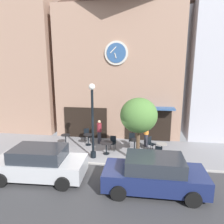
# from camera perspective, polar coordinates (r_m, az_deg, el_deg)

# --- Properties ---
(ground_plane) EXTENTS (27.64, 10.52, 0.13)m
(ground_plane) POSITION_cam_1_polar(r_m,az_deg,el_deg) (10.83, -3.56, -16.60)
(ground_plane) COLOR gray
(clock_building) EXTENTS (9.25, 3.92, 11.45)m
(clock_building) POSITION_cam_1_polar(r_m,az_deg,el_deg) (15.94, 1.81, 14.72)
(clock_building) COLOR #9E7A66
(clock_building) RESTS_ON ground_plane
(neighbor_building_left) EXTENTS (6.07, 3.72, 11.43)m
(neighbor_building_left) POSITION_cam_1_polar(r_m,az_deg,el_deg) (19.14, -23.63, 12.77)
(neighbor_building_left) COLOR #9E7A66
(neighbor_building_left) RESTS_ON ground_plane
(street_lamp) EXTENTS (0.36, 0.36, 4.35)m
(street_lamp) POSITION_cam_1_polar(r_m,az_deg,el_deg) (11.74, -5.41, -2.58)
(street_lamp) COLOR black
(street_lamp) RESTS_ON ground_plane
(street_tree) EXTENTS (1.99, 1.79, 3.65)m
(street_tree) POSITION_cam_1_polar(r_m,az_deg,el_deg) (11.01, 7.43, -1.03)
(street_tree) COLOR brown
(street_tree) RESTS_ON ground_plane
(cafe_table_center_right) EXTENTS (0.62, 0.62, 0.73)m
(cafe_table_center_right) POSITION_cam_1_polar(r_m,az_deg,el_deg) (14.47, -12.74, -7.11)
(cafe_table_center_right) COLOR black
(cafe_table_center_right) RESTS_ON ground_plane
(cafe_table_rightmost) EXTENTS (0.63, 0.63, 0.76)m
(cafe_table_rightmost) POSITION_cam_1_polar(r_m,az_deg,el_deg) (14.19, -6.64, -7.18)
(cafe_table_rightmost) COLOR black
(cafe_table_rightmost) RESTS_ON ground_plane
(cafe_table_center_left) EXTENTS (0.79, 0.79, 0.74)m
(cafe_table_center_left) POSITION_cam_1_polar(r_m,az_deg,el_deg) (12.70, -1.59, -9.25)
(cafe_table_center_left) COLOR black
(cafe_table_center_left) RESTS_ON ground_plane
(cafe_table_near_door) EXTENTS (0.67, 0.67, 0.76)m
(cafe_table_near_door) POSITION_cam_1_polar(r_m,az_deg,el_deg) (13.21, 6.27, -8.57)
(cafe_table_near_door) COLOR black
(cafe_table_near_door) RESTS_ON ground_plane
(cafe_table_leftmost) EXTENTS (0.66, 0.66, 0.74)m
(cafe_table_leftmost) POSITION_cam_1_polar(r_m,az_deg,el_deg) (12.89, 13.59, -9.49)
(cafe_table_leftmost) COLOR black
(cafe_table_leftmost) RESTS_ON ground_plane
(cafe_chair_facing_wall) EXTENTS (0.52, 0.52, 0.90)m
(cafe_chair_facing_wall) POSITION_cam_1_polar(r_m,az_deg,el_deg) (12.10, 13.01, -10.80)
(cafe_chair_facing_wall) COLOR black
(cafe_chair_facing_wall) RESTS_ON ground_plane
(cafe_chair_near_lamp) EXTENTS (0.42, 0.42, 0.90)m
(cafe_chair_near_lamp) POSITION_cam_1_polar(r_m,az_deg,el_deg) (13.94, 5.54, -7.41)
(cafe_chair_near_lamp) COLOR black
(cafe_chair_near_lamp) RESTS_ON ground_plane
(cafe_chair_corner) EXTENTS (0.56, 0.56, 0.90)m
(cafe_chair_corner) POSITION_cam_1_polar(r_m,az_deg,el_deg) (14.99, -7.00, -6.02)
(cafe_chair_corner) COLOR black
(cafe_chair_corner) RESTS_ON ground_plane
(cafe_chair_mid_row) EXTENTS (0.46, 0.46, 0.90)m
(cafe_chair_mid_row) POSITION_cam_1_polar(r_m,az_deg,el_deg) (13.33, 0.21, -8.27)
(cafe_chair_mid_row) COLOR black
(cafe_chair_mid_row) RESTS_ON ground_plane
(cafe_chair_near_tree) EXTENTS (0.56, 0.56, 0.90)m
(cafe_chair_near_tree) POSITION_cam_1_polar(r_m,az_deg,el_deg) (13.41, 10.69, -8.37)
(cafe_chair_near_tree) COLOR black
(cafe_chair_near_tree) RESTS_ON ground_plane
(pedestrian_orange) EXTENTS (0.37, 0.37, 1.67)m
(pedestrian_orange) POSITION_cam_1_polar(r_m,az_deg,el_deg) (13.95, 9.46, -6.05)
(pedestrian_orange) COLOR #2D2D38
(pedestrian_orange) RESTS_ON ground_plane
(pedestrian_maroon) EXTENTS (0.43, 0.43, 1.67)m
(pedestrian_maroon) POSITION_cam_1_polar(r_m,az_deg,el_deg) (14.32, -3.55, -5.42)
(pedestrian_maroon) COLOR #2D2D38
(pedestrian_maroon) RESTS_ON ground_plane
(parked_car_silver) EXTENTS (4.37, 2.15, 1.55)m
(parked_car_silver) POSITION_cam_1_polar(r_m,az_deg,el_deg) (10.60, -19.47, -13.25)
(parked_car_silver) COLOR #B7BABF
(parked_car_silver) RESTS_ON ground_plane
(parked_car_navy) EXTENTS (4.30, 2.03, 1.55)m
(parked_car_navy) POSITION_cam_1_polar(r_m,az_deg,el_deg) (9.30, 11.59, -16.51)
(parked_car_navy) COLOR navy
(parked_car_navy) RESTS_ON ground_plane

